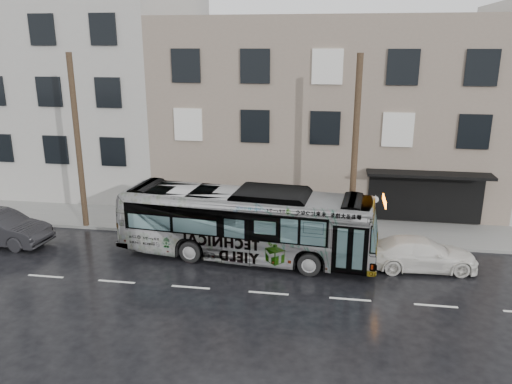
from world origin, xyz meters
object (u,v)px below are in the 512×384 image
white_sedan (421,254)px  dark_sedan (0,228)px  utility_pole_front (355,152)px  utility_pole_rear (78,143)px  sign_post (374,219)px  bus (246,223)px

white_sedan → dark_sedan: dark_sedan is taller
utility_pole_front → utility_pole_rear: size_ratio=1.00×
utility_pole_rear → dark_sedan: size_ratio=1.81×
utility_pole_front → white_sedan: bearing=-39.2°
utility_pole_front → dark_sedan: (-17.06, -2.74, -3.83)m
sign_post → white_sedan: bearing=-52.1°
utility_pole_front → sign_post: 3.48m
sign_post → bus: bearing=-157.6°
sign_post → white_sedan: 3.17m
utility_pole_front → sign_post: utility_pole_front is taller
utility_pole_front → dark_sedan: utility_pole_front is taller
utility_pole_front → white_sedan: utility_pole_front is taller
utility_pole_rear → dark_sedan: utility_pole_rear is taller
utility_pole_rear → sign_post: size_ratio=3.75×
utility_pole_front → utility_pole_rear: bearing=180.0°
white_sedan → dark_sedan: 20.07m
utility_pole_rear → sign_post: (15.10, 0.00, -3.30)m
bus → white_sedan: 7.86m
utility_pole_rear → sign_post: bearing=0.0°
sign_post → white_sedan: size_ratio=0.50×
utility_pole_rear → utility_pole_front: bearing=0.0°
utility_pole_rear → dark_sedan: bearing=-138.2°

